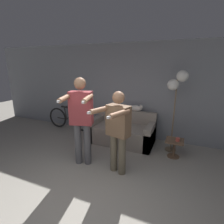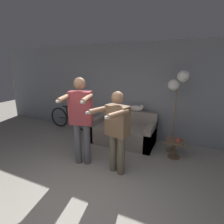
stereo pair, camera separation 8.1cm
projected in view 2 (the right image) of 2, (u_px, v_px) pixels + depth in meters
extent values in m
plane|color=gray|center=(72.00, 215.00, 2.45)|extent=(16.00, 16.00, 0.00)
cube|color=gray|center=(137.00, 92.00, 4.81)|extent=(10.00, 0.05, 2.60)
cube|color=gray|center=(122.00, 134.00, 4.66)|extent=(1.66, 0.86, 0.46)
cube|color=gray|center=(127.00, 116.00, 4.87)|extent=(1.66, 0.14, 0.35)
cube|color=gray|center=(98.00, 128.00, 4.94)|extent=(0.16, 0.86, 0.60)
cube|color=gray|center=(151.00, 136.00, 4.34)|extent=(0.16, 0.86, 0.60)
cylinder|color=#56565B|center=(78.00, 143.00, 3.65)|extent=(0.14, 0.14, 0.88)
cylinder|color=#56565B|center=(87.00, 144.00, 3.62)|extent=(0.14, 0.14, 0.88)
cube|color=#9E383D|center=(81.00, 108.00, 3.43)|extent=(0.49, 0.33, 0.66)
sphere|color=#9E7051|center=(79.00, 83.00, 3.30)|extent=(0.23, 0.23, 0.23)
cylinder|color=#9E7051|center=(64.00, 98.00, 3.15)|extent=(0.22, 0.51, 0.10)
cube|color=white|center=(58.00, 101.00, 2.92)|extent=(0.07, 0.13, 0.04)
cylinder|color=#9E7051|center=(87.00, 98.00, 3.09)|extent=(0.22, 0.51, 0.10)
cube|color=white|center=(83.00, 102.00, 2.86)|extent=(0.07, 0.13, 0.04)
cylinder|color=#6B604C|center=(113.00, 152.00, 3.40)|extent=(0.14, 0.14, 0.76)
cylinder|color=#6B604C|center=(121.00, 156.00, 3.28)|extent=(0.14, 0.14, 0.76)
cube|color=brown|center=(117.00, 121.00, 3.16)|extent=(0.47, 0.32, 0.57)
sphere|color=#9E7051|center=(118.00, 98.00, 3.04)|extent=(0.22, 0.22, 0.22)
cylinder|color=#9E7051|center=(99.00, 110.00, 3.03)|extent=(0.21, 0.51, 0.11)
cube|color=white|center=(89.00, 112.00, 2.85)|extent=(0.07, 0.13, 0.04)
cylinder|color=#9E7051|center=(118.00, 114.00, 2.79)|extent=(0.21, 0.51, 0.11)
cube|color=white|center=(108.00, 117.00, 2.60)|extent=(0.07, 0.13, 0.04)
ellipsoid|color=silver|center=(136.00, 108.00, 4.70)|extent=(0.36, 0.13, 0.16)
sphere|color=silver|center=(142.00, 107.00, 4.63)|extent=(0.10, 0.10, 0.10)
ellipsoid|color=silver|center=(130.00, 109.00, 4.81)|extent=(0.20, 0.04, 0.04)
cone|color=silver|center=(141.00, 106.00, 4.61)|extent=(0.03, 0.03, 0.03)
cone|color=silver|center=(141.00, 105.00, 4.64)|extent=(0.03, 0.03, 0.03)
cylinder|color=#756047|center=(171.00, 150.00, 4.27)|extent=(0.26, 0.26, 0.02)
cylinder|color=#756047|center=(174.00, 117.00, 4.05)|extent=(0.03, 0.03, 1.71)
sphere|color=white|center=(183.00, 76.00, 3.76)|extent=(0.25, 0.25, 0.25)
sphere|color=white|center=(174.00, 85.00, 3.88)|extent=(0.25, 0.25, 0.25)
cylinder|color=brown|center=(173.00, 157.00, 3.96)|extent=(0.27, 0.27, 0.02)
cylinder|color=brown|center=(174.00, 150.00, 3.91)|extent=(0.06, 0.06, 0.38)
cube|color=brown|center=(175.00, 141.00, 3.85)|extent=(0.39, 0.39, 0.03)
cylinder|color=#B7473D|center=(178.00, 140.00, 3.78)|extent=(0.08, 0.08, 0.08)
torus|color=black|center=(83.00, 121.00, 5.42)|extent=(0.66, 0.05, 0.66)
torus|color=black|center=(59.00, 117.00, 5.80)|extent=(0.66, 0.05, 0.66)
cylinder|color=#282828|center=(73.00, 114.00, 5.53)|extent=(0.42, 0.04, 0.40)
cylinder|color=#282828|center=(67.00, 113.00, 5.62)|extent=(0.10, 0.04, 0.40)
cylinder|color=#282828|center=(72.00, 108.00, 5.49)|extent=(0.46, 0.04, 0.05)
cylinder|color=#282828|center=(64.00, 118.00, 5.73)|extent=(0.36, 0.04, 0.05)
cylinder|color=#282828|center=(81.00, 115.00, 5.42)|extent=(0.23, 0.04, 0.38)
cube|color=black|center=(66.00, 106.00, 5.58)|extent=(0.20, 0.07, 0.04)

